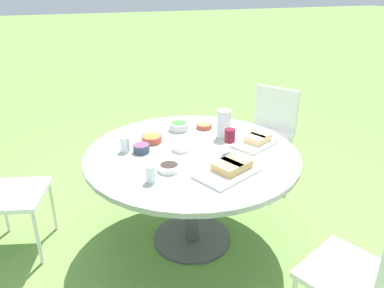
# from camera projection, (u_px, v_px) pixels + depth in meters

# --- Properties ---
(ground_plane) EXTENTS (40.00, 40.00, 0.00)m
(ground_plane) POSITION_uv_depth(u_px,v_px,m) (192.00, 238.00, 2.90)
(ground_plane) COLOR #668E42
(dining_table) EXTENTS (1.48, 1.48, 0.74)m
(dining_table) POSITION_uv_depth(u_px,v_px,m) (192.00, 165.00, 2.63)
(dining_table) COLOR #4C4C51
(dining_table) RESTS_ON ground_plane
(chair_near_right) EXTENTS (0.57, 0.58, 0.89)m
(chair_near_right) POSITION_uv_depth(u_px,v_px,m) (367.00, 272.00, 1.84)
(chair_near_right) COLOR white
(chair_near_right) RESTS_ON ground_plane
(chair_far_back) EXTENTS (0.60, 0.60, 0.89)m
(chair_far_back) POSITION_uv_depth(u_px,v_px,m) (270.00, 127.00, 3.62)
(chair_far_back) COLOR white
(chair_far_back) RESTS_ON ground_plane
(water_pitcher) EXTENTS (0.11, 0.10, 0.21)m
(water_pitcher) POSITION_uv_depth(u_px,v_px,m) (224.00, 124.00, 2.79)
(water_pitcher) COLOR silver
(water_pitcher) RESTS_ON dining_table
(wine_glass) EXTENTS (0.07, 0.07, 0.17)m
(wine_glass) POSITION_uv_depth(u_px,v_px,m) (230.00, 136.00, 2.53)
(wine_glass) COLOR silver
(wine_glass) RESTS_ON dining_table
(platter_bread_main) EXTENTS (0.32, 0.37, 0.07)m
(platter_bread_main) POSITION_uv_depth(u_px,v_px,m) (256.00, 141.00, 2.70)
(platter_bread_main) COLOR white
(platter_bread_main) RESTS_ON dining_table
(platter_charcuterie) EXTENTS (0.39, 0.45, 0.07)m
(platter_charcuterie) POSITION_uv_depth(u_px,v_px,m) (230.00, 169.00, 2.30)
(platter_charcuterie) COLOR white
(platter_charcuterie) RESTS_ON dining_table
(bowl_fries) EXTENTS (0.12, 0.12, 0.04)m
(bowl_fries) POSITION_uv_depth(u_px,v_px,m) (204.00, 126.00, 2.99)
(bowl_fries) COLOR #B74733
(bowl_fries) RESTS_ON dining_table
(bowl_salad) EXTENTS (0.15, 0.15, 0.06)m
(bowl_salad) POSITION_uv_depth(u_px,v_px,m) (179.00, 126.00, 2.95)
(bowl_salad) COLOR silver
(bowl_salad) RESTS_ON dining_table
(bowl_olives) EXTENTS (0.14, 0.14, 0.04)m
(bowl_olives) POSITION_uv_depth(u_px,v_px,m) (169.00, 167.00, 2.34)
(bowl_olives) COLOR white
(bowl_olives) RESTS_ON dining_table
(bowl_dip_red) EXTENTS (0.11, 0.11, 0.06)m
(bowl_dip_red) POSITION_uv_depth(u_px,v_px,m) (141.00, 148.00, 2.58)
(bowl_dip_red) COLOR #334256
(bowl_dip_red) RESTS_ON dining_table
(bowl_dip_cream) EXTENTS (0.13, 0.13, 0.04)m
(bowl_dip_cream) POSITION_uv_depth(u_px,v_px,m) (181.00, 147.00, 2.61)
(bowl_dip_cream) COLOR white
(bowl_dip_cream) RESTS_ON dining_table
(bowl_roasted_veg) EXTENTS (0.15, 0.15, 0.05)m
(bowl_roasted_veg) POSITION_uv_depth(u_px,v_px,m) (152.00, 139.00, 2.74)
(bowl_roasted_veg) COLOR #B74733
(bowl_roasted_veg) RESTS_ON dining_table
(cup_water_near) EXTENTS (0.06, 0.06, 0.11)m
(cup_water_near) POSITION_uv_depth(u_px,v_px,m) (151.00, 174.00, 2.19)
(cup_water_near) COLOR silver
(cup_water_near) RESTS_ON dining_table
(cup_water_far) EXTENTS (0.07, 0.07, 0.11)m
(cup_water_far) POSITION_uv_depth(u_px,v_px,m) (125.00, 144.00, 2.58)
(cup_water_far) COLOR silver
(cup_water_far) RESTS_ON dining_table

